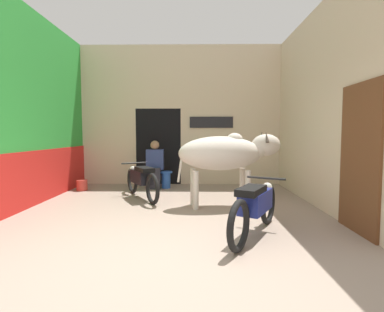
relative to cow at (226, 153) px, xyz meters
The scene contains 10 objects.
ground_plane 2.83m from the cow, 112.54° to the right, with size 30.00×30.00×0.00m, color gray.
wall_left_shopfront 3.91m from the cow, behind, with size 0.25×4.99×3.81m.
wall_back_with_doorway 3.10m from the cow, 113.54° to the left, with size 5.45×0.93×3.81m.
wall_right_with_door 1.99m from the cow, ahead, with size 0.22×4.99×3.81m.
cow is the anchor object (origin of this frame).
motorcycle_near 1.82m from the cow, 82.33° to the right, with size 0.99×1.72×0.75m.
motorcycle_far 1.97m from the cow, 159.43° to the left, with size 1.02×1.71×0.74m.
shopkeeper_seated 2.52m from the cow, 131.01° to the left, with size 0.44×0.34×1.22m.
plastic_stool 2.48m from the cow, 125.27° to the left, with size 0.33×0.33×0.43m.
bucket 3.84m from the cow, 155.51° to the left, with size 0.26×0.26×0.26m.
Camera 1 is at (0.44, -3.28, 1.39)m, focal length 28.00 mm.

